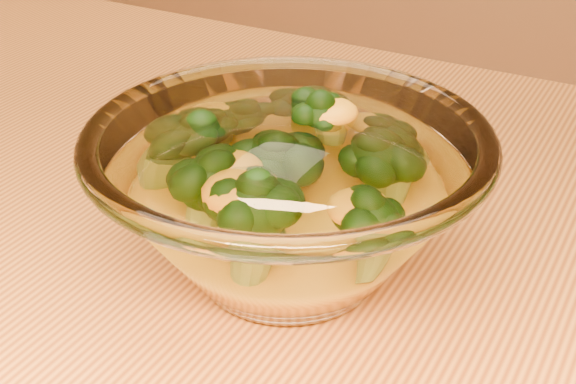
# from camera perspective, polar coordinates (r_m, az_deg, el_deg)

# --- Properties ---
(glass_bowl) EXTENTS (0.22, 0.22, 0.10)m
(glass_bowl) POSITION_cam_1_polar(r_m,az_deg,el_deg) (0.45, 0.00, -0.54)
(glass_bowl) COLOR white
(glass_bowl) RESTS_ON table
(cheese_sauce) EXTENTS (0.13, 0.13, 0.04)m
(cheese_sauce) POSITION_cam_1_polar(r_m,az_deg,el_deg) (0.46, 0.00, -2.80)
(cheese_sauce) COLOR #FCA315
(cheese_sauce) RESTS_ON glass_bowl
(broccoli_heap) EXTENTS (0.15, 0.16, 0.07)m
(broccoli_heap) POSITION_cam_1_polar(r_m,az_deg,el_deg) (0.45, -0.99, 1.61)
(broccoli_heap) COLOR black
(broccoli_heap) RESTS_ON cheese_sauce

